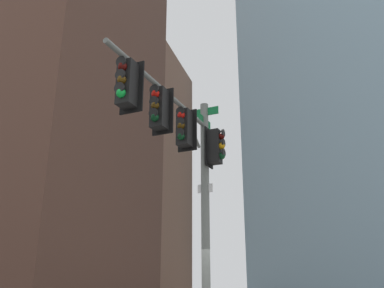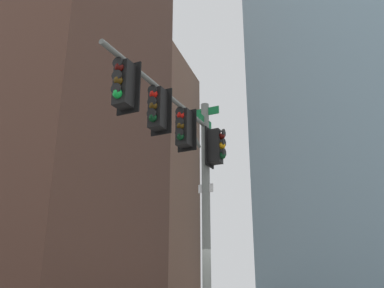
% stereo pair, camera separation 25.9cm
% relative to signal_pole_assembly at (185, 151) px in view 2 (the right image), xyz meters
% --- Properties ---
extents(signal_pole_assembly, '(1.44, 5.40, 6.78)m').
position_rel_signal_pole_assembly_xyz_m(signal_pole_assembly, '(0.00, 0.00, 0.00)').
color(signal_pole_assembly, slate).
rests_on(signal_pole_assembly, ground_plane).
extents(building_brick_midblock, '(21.00, 19.56, 30.87)m').
position_rel_signal_pole_assembly_xyz_m(building_brick_midblock, '(-23.31, 34.28, 10.58)').
color(building_brick_midblock, '#845B47').
rests_on(building_brick_midblock, ground_plane).
extents(building_glass_tower, '(30.52, 24.87, 68.39)m').
position_rel_signal_pole_assembly_xyz_m(building_glass_tower, '(10.30, 51.49, 29.33)').
color(building_glass_tower, '#8CB2C6').
rests_on(building_glass_tower, ground_plane).
extents(building_brick_farside, '(17.21, 19.25, 35.99)m').
position_rel_signal_pole_assembly_xyz_m(building_brick_farside, '(-36.58, 54.46, 13.14)').
color(building_brick_farside, brown).
rests_on(building_brick_farside, ground_plane).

